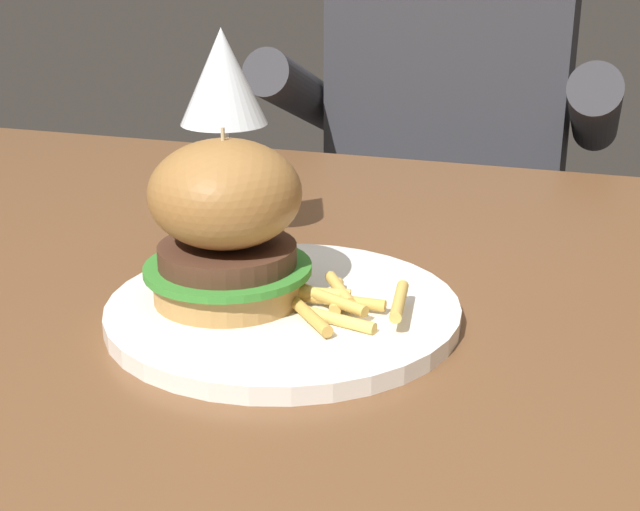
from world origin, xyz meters
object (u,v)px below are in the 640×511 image
Objects in this scene: wine_glass at (223,82)px; diner_person at (445,225)px; burger_sandwich at (230,222)px; main_plate at (283,310)px.

diner_person reaches higher than wine_glass.
diner_person is at bearing 88.40° from burger_sandwich.
wine_glass is at bearing 126.86° from main_plate.
main_plate is at bearing 7.94° from burger_sandwich.
diner_person reaches higher than main_plate.
burger_sandwich is (-0.04, -0.01, 0.07)m from main_plate.
diner_person is at bearing 81.87° from wine_glass.
burger_sandwich is at bearing -172.06° from main_plate.
diner_person is (0.09, 0.66, -0.33)m from wine_glass.
main_plate is 1.35× the size of wine_glass.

